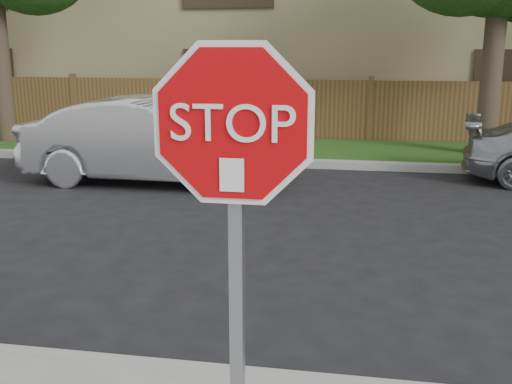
# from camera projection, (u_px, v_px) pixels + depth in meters

# --- Properties ---
(far_curb) EXTENTS (70.00, 0.30, 0.15)m
(far_curb) POSITION_uv_depth(u_px,v_px,m) (370.00, 166.00, 12.20)
(far_curb) COLOR gray
(far_curb) RESTS_ON ground
(grass_strip) EXTENTS (70.00, 3.00, 0.12)m
(grass_strip) POSITION_uv_depth(u_px,v_px,m) (369.00, 152.00, 13.78)
(grass_strip) COLOR #1E4714
(grass_strip) RESTS_ON ground
(fence) EXTENTS (70.00, 0.12, 1.60)m
(fence) POSITION_uv_depth(u_px,v_px,m) (370.00, 112.00, 15.13)
(fence) COLOR #54371D
(fence) RESTS_ON ground
(apartment_building) EXTENTS (35.20, 9.20, 7.20)m
(apartment_building) POSITION_uv_depth(u_px,v_px,m) (372.00, 11.00, 19.83)
(apartment_building) COLOR tan
(apartment_building) RESTS_ON ground
(stop_sign) EXTENTS (1.01, 0.13, 2.55)m
(stop_sign) POSITION_uv_depth(u_px,v_px,m) (234.00, 195.00, 2.70)
(stop_sign) COLOR gray
(stop_sign) RESTS_ON sidewalk_near
(sedan_left) EXTENTS (4.70, 1.68, 1.54)m
(sedan_left) POSITION_uv_depth(u_px,v_px,m) (154.00, 141.00, 10.89)
(sedan_left) COLOR silver
(sedan_left) RESTS_ON ground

